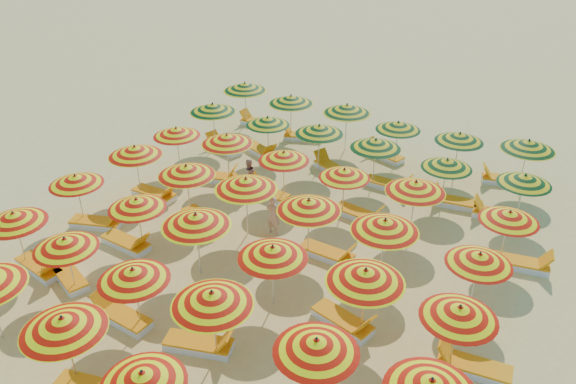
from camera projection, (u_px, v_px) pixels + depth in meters
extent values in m
plane|color=#E7C466|center=(280.00, 242.00, 18.10)|extent=(120.00, 120.00, 0.00)
cylinder|color=silver|center=(70.00, 352.00, 12.59)|extent=(0.04, 0.04, 1.91)
cone|color=orange|center=(63.00, 324.00, 12.19)|extent=(2.31, 2.31, 0.36)
sphere|color=black|center=(61.00, 316.00, 12.09)|extent=(0.06, 0.06, 0.06)
cone|color=orange|center=(143.00, 378.00, 11.05)|extent=(2.14, 2.14, 0.33)
sphere|color=black|center=(141.00, 371.00, 10.95)|extent=(0.06, 0.06, 0.06)
cylinder|color=silver|center=(20.00, 241.00, 16.52)|extent=(0.03, 0.03, 1.83)
cone|color=orange|center=(14.00, 218.00, 16.14)|extent=(2.05, 2.05, 0.35)
sphere|color=black|center=(12.00, 212.00, 16.04)|extent=(0.06, 0.06, 0.06)
cylinder|color=silver|center=(71.00, 266.00, 15.50)|extent=(0.03, 0.03, 1.75)
cone|color=orange|center=(65.00, 243.00, 15.13)|extent=(2.07, 2.07, 0.33)
sphere|color=black|center=(64.00, 238.00, 15.04)|extent=(0.06, 0.06, 0.06)
cylinder|color=silver|center=(137.00, 299.00, 14.24)|extent=(0.03, 0.03, 1.81)
cone|color=orange|center=(133.00, 274.00, 13.86)|extent=(2.23, 2.23, 0.34)
sphere|color=black|center=(132.00, 268.00, 13.77)|extent=(0.06, 0.06, 0.06)
cylinder|color=silver|center=(214.00, 326.00, 13.28)|extent=(0.04, 0.04, 1.95)
cone|color=orange|center=(212.00, 298.00, 12.86)|extent=(2.58, 2.58, 0.37)
sphere|color=black|center=(211.00, 291.00, 12.76)|extent=(0.07, 0.07, 0.07)
cylinder|color=silver|center=(315.00, 373.00, 12.08)|extent=(0.04, 0.04, 1.86)
cone|color=orange|center=(316.00, 346.00, 11.69)|extent=(2.09, 2.09, 0.35)
sphere|color=black|center=(317.00, 338.00, 11.59)|extent=(0.06, 0.06, 0.06)
sphere|color=black|center=(433.00, 378.00, 10.65)|extent=(0.06, 0.06, 0.06)
cylinder|color=silver|center=(80.00, 200.00, 18.69)|extent=(0.03, 0.03, 1.76)
cone|color=orange|center=(76.00, 180.00, 18.31)|extent=(2.10, 2.10, 0.34)
sphere|color=black|center=(75.00, 175.00, 18.22)|extent=(0.06, 0.06, 0.06)
cylinder|color=silver|center=(140.00, 225.00, 17.34)|extent=(0.03, 0.03, 1.77)
cone|color=orange|center=(137.00, 204.00, 16.97)|extent=(2.19, 2.19, 0.34)
sphere|color=black|center=(136.00, 198.00, 16.88)|extent=(0.06, 0.06, 0.06)
cylinder|color=silver|center=(198.00, 245.00, 16.17)|extent=(0.04, 0.04, 2.00)
cone|color=orange|center=(196.00, 220.00, 15.75)|extent=(2.27, 2.27, 0.38)
sphere|color=black|center=(195.00, 213.00, 15.64)|extent=(0.07, 0.07, 0.07)
cylinder|color=silver|center=(273.00, 277.00, 14.98)|extent=(0.04, 0.04, 1.87)
cone|color=orange|center=(273.00, 252.00, 14.59)|extent=(2.33, 2.33, 0.36)
sphere|color=black|center=(273.00, 246.00, 14.49)|extent=(0.06, 0.06, 0.06)
cylinder|color=silver|center=(363.00, 303.00, 13.98)|extent=(0.04, 0.04, 1.98)
cone|color=orange|center=(365.00, 276.00, 13.56)|extent=(2.60, 2.60, 0.38)
sphere|color=black|center=(366.00, 268.00, 13.45)|extent=(0.07, 0.07, 0.07)
cylinder|color=silver|center=(454.00, 338.00, 13.05)|extent=(0.03, 0.03, 1.80)
cone|color=orange|center=(459.00, 312.00, 12.67)|extent=(2.08, 2.08, 0.34)
sphere|color=black|center=(461.00, 306.00, 12.57)|extent=(0.06, 0.06, 0.06)
cylinder|color=silver|center=(138.00, 172.00, 20.31)|extent=(0.04, 0.04, 1.92)
cone|color=orange|center=(135.00, 151.00, 19.90)|extent=(2.11, 2.11, 0.37)
sphere|color=black|center=(134.00, 146.00, 19.80)|extent=(0.06, 0.06, 0.06)
cylinder|color=silver|center=(189.00, 192.00, 18.99)|extent=(0.04, 0.04, 1.92)
cone|color=orange|center=(186.00, 170.00, 18.58)|extent=(2.46, 2.46, 0.37)
sphere|color=black|center=(186.00, 165.00, 18.48)|extent=(0.06, 0.06, 0.06)
cylinder|color=silver|center=(247.00, 208.00, 18.02)|extent=(0.04, 0.04, 2.01)
cone|color=orange|center=(246.00, 184.00, 17.59)|extent=(2.46, 2.46, 0.38)
sphere|color=black|center=(246.00, 177.00, 17.49)|extent=(0.07, 0.07, 0.07)
cylinder|color=silver|center=(308.00, 229.00, 16.97)|extent=(0.04, 0.04, 1.95)
cone|color=orange|center=(309.00, 205.00, 16.56)|extent=(1.97, 1.97, 0.37)
sphere|color=black|center=(309.00, 199.00, 16.46)|extent=(0.06, 0.06, 0.06)
cylinder|color=silver|center=(382.00, 250.00, 16.01)|extent=(0.04, 0.04, 1.94)
cone|color=orange|center=(385.00, 225.00, 15.60)|extent=(2.56, 2.56, 0.37)
sphere|color=black|center=(386.00, 219.00, 15.50)|extent=(0.06, 0.06, 0.06)
cylinder|color=silver|center=(475.00, 282.00, 14.91)|extent=(0.03, 0.03, 1.74)
cone|color=orange|center=(479.00, 259.00, 14.54)|extent=(2.13, 2.13, 0.33)
sphere|color=black|center=(481.00, 253.00, 14.45)|extent=(0.06, 0.06, 0.06)
cylinder|color=silver|center=(178.00, 150.00, 22.06)|extent=(0.03, 0.03, 1.81)
cone|color=orange|center=(176.00, 132.00, 21.67)|extent=(1.93, 1.93, 0.35)
sphere|color=black|center=(176.00, 127.00, 21.57)|extent=(0.06, 0.06, 0.06)
cylinder|color=silver|center=(228.00, 160.00, 21.19)|extent=(0.04, 0.04, 1.94)
cone|color=orange|center=(227.00, 139.00, 20.78)|extent=(2.45, 2.45, 0.37)
sphere|color=black|center=(227.00, 134.00, 20.67)|extent=(0.06, 0.06, 0.06)
cylinder|color=silver|center=(284.00, 176.00, 20.15)|extent=(0.03, 0.03, 1.82)
cone|color=orange|center=(284.00, 156.00, 19.76)|extent=(1.86, 1.86, 0.35)
sphere|color=black|center=(284.00, 151.00, 19.66)|extent=(0.06, 0.06, 0.06)
cylinder|color=silver|center=(343.00, 193.00, 19.15)|extent=(0.03, 0.03, 1.73)
cone|color=orange|center=(344.00, 173.00, 18.79)|extent=(1.93, 1.93, 0.33)
sphere|color=black|center=(345.00, 168.00, 18.69)|extent=(0.06, 0.06, 0.06)
cylinder|color=silver|center=(413.00, 209.00, 18.01)|extent=(0.04, 0.04, 1.92)
cone|color=orange|center=(416.00, 187.00, 17.60)|extent=(2.18, 2.18, 0.37)
sphere|color=black|center=(416.00, 181.00, 17.50)|extent=(0.06, 0.06, 0.06)
cylinder|color=silver|center=(505.00, 238.00, 16.74)|extent=(0.03, 0.03, 1.74)
cone|color=orange|center=(509.00, 216.00, 16.37)|extent=(2.30, 2.30, 0.33)
sphere|color=black|center=(511.00, 211.00, 16.28)|extent=(0.06, 0.06, 0.06)
cylinder|color=silver|center=(214.00, 127.00, 23.98)|extent=(0.04, 0.04, 1.96)
cone|color=#6F6706|center=(213.00, 108.00, 23.56)|extent=(2.20, 2.20, 0.37)
sphere|color=black|center=(212.00, 103.00, 23.46)|extent=(0.07, 0.07, 0.07)
cylinder|color=silver|center=(268.00, 138.00, 23.10)|extent=(0.03, 0.03, 1.78)
cone|color=#6F6706|center=(268.00, 121.00, 22.73)|extent=(2.29, 2.29, 0.34)
sphere|color=black|center=(268.00, 117.00, 22.63)|extent=(0.06, 0.06, 0.06)
cylinder|color=silver|center=(319.00, 149.00, 22.07)|extent=(0.04, 0.04, 1.90)
cone|color=#6F6706|center=(319.00, 130.00, 21.67)|extent=(2.02, 2.02, 0.36)
sphere|color=black|center=(319.00, 125.00, 21.56)|extent=(0.06, 0.06, 0.06)
cylinder|color=silver|center=(374.00, 164.00, 20.94)|extent=(0.04, 0.04, 1.88)
cone|color=#6F6706|center=(376.00, 144.00, 20.55)|extent=(2.49, 2.49, 0.36)
sphere|color=black|center=(376.00, 139.00, 20.45)|extent=(0.06, 0.06, 0.06)
cylinder|color=silver|center=(444.00, 183.00, 19.73)|extent=(0.03, 0.03, 1.76)
cone|color=#6F6706|center=(447.00, 164.00, 19.36)|extent=(2.20, 2.20, 0.34)
sphere|color=black|center=(448.00, 159.00, 19.27)|extent=(0.06, 0.06, 0.06)
cylinder|color=silver|center=(520.00, 199.00, 18.74)|extent=(0.03, 0.03, 1.75)
cone|color=#6F6706|center=(525.00, 179.00, 18.37)|extent=(2.10, 2.10, 0.33)
sphere|color=black|center=(526.00, 174.00, 18.27)|extent=(0.06, 0.06, 0.06)
cylinder|color=silver|center=(246.00, 105.00, 26.20)|extent=(0.04, 0.04, 2.02)
cone|color=#6F6706|center=(245.00, 87.00, 25.77)|extent=(2.61, 2.61, 0.39)
sphere|color=black|center=(245.00, 82.00, 25.67)|extent=(0.07, 0.07, 0.07)
cylinder|color=silver|center=(291.00, 118.00, 24.84)|extent=(0.04, 0.04, 1.97)
cone|color=#6F6706|center=(291.00, 100.00, 24.42)|extent=(2.58, 2.58, 0.37)
sphere|color=black|center=(291.00, 95.00, 24.32)|extent=(0.07, 0.07, 0.07)
cylinder|color=silver|center=(346.00, 128.00, 23.76)|extent=(0.04, 0.04, 2.01)
cone|color=#6F6706|center=(347.00, 109.00, 23.34)|extent=(2.61, 2.61, 0.38)
sphere|color=black|center=(347.00, 104.00, 23.23)|extent=(0.07, 0.07, 0.07)
cylinder|color=silver|center=(396.00, 144.00, 22.63)|extent=(0.03, 0.03, 1.79)
cone|color=#6F6706|center=(398.00, 126.00, 22.26)|extent=(1.86, 1.86, 0.34)
sphere|color=black|center=(399.00, 121.00, 22.16)|extent=(0.06, 0.06, 0.06)
cylinder|color=silver|center=(456.00, 156.00, 21.58)|extent=(0.03, 0.03, 1.82)
cone|color=#6F6706|center=(459.00, 137.00, 21.19)|extent=(2.13, 2.13, 0.35)
sphere|color=black|center=(460.00, 132.00, 21.09)|extent=(0.06, 0.06, 0.06)
cylinder|color=silver|center=(524.00, 166.00, 20.71)|extent=(0.04, 0.04, 1.95)
cone|color=#6F6706|center=(528.00, 145.00, 20.29)|extent=(2.26, 2.26, 0.37)
sphere|color=black|center=(530.00, 140.00, 20.19)|extent=(0.07, 0.07, 0.07)
cube|color=white|center=(39.00, 268.00, 16.70)|extent=(1.76, 0.81, 0.20)
cube|color=orange|center=(38.00, 265.00, 16.63)|extent=(1.76, 0.81, 0.06)
cube|color=orange|center=(50.00, 268.00, 16.15)|extent=(0.44, 0.63, 0.48)
cube|color=white|center=(69.00, 278.00, 16.31)|extent=(1.79, 1.15, 0.20)
cube|color=orange|center=(68.00, 274.00, 16.25)|extent=(1.79, 1.15, 0.06)
cube|color=orange|center=(58.00, 257.00, 16.61)|extent=(0.55, 0.67, 0.48)
cube|color=white|center=(123.00, 318.00, 14.80)|extent=(1.73, 0.68, 0.20)
cube|color=orange|center=(122.00, 315.00, 14.73)|extent=(1.73, 0.68, 0.06)
cube|color=orange|center=(103.00, 298.00, 14.96)|extent=(0.40, 0.60, 0.48)
cube|color=white|center=(199.00, 345.00, 13.94)|extent=(1.80, 1.06, 0.20)
cube|color=orange|center=(198.00, 342.00, 13.87)|extent=(1.80, 1.06, 0.06)
cube|color=orange|center=(225.00, 339.00, 13.63)|extent=(0.52, 0.66, 0.48)
cube|color=white|center=(96.00, 224.00, 18.85)|extent=(1.80, 1.14, 0.20)
cube|color=orange|center=(96.00, 221.00, 18.79)|extent=(1.80, 1.14, 0.06)
cube|color=orange|center=(114.00, 217.00, 18.58)|extent=(0.54, 0.67, 0.48)
cube|color=white|center=(126.00, 244.00, 17.82)|extent=(1.73, 0.67, 0.20)
cube|color=orange|center=(125.00, 240.00, 17.76)|extent=(1.73, 0.67, 0.06)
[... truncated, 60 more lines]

